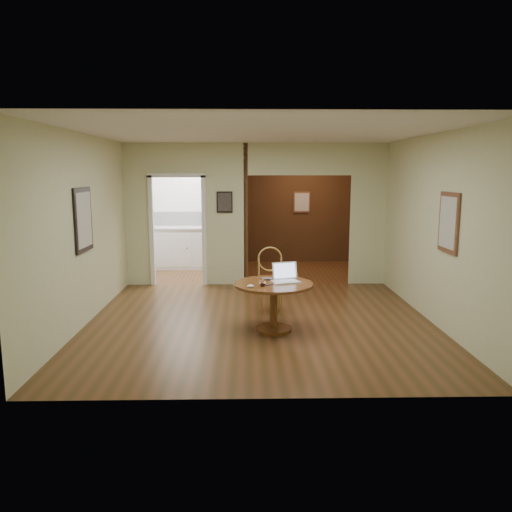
{
  "coord_description": "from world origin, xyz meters",
  "views": [
    {
      "loc": [
        -0.21,
        -7.01,
        2.15
      ],
      "look_at": [
        -0.06,
        -0.2,
        1.01
      ],
      "focal_mm": 35.0,
      "sensor_mm": 36.0,
      "label": 1
    }
  ],
  "objects_px": {
    "chair": "(270,276)",
    "open_laptop": "(285,277)",
    "closed_laptop": "(274,279)",
    "dining_table": "(274,295)"
  },
  "relations": [
    {
      "from": "dining_table",
      "to": "chair",
      "type": "distance_m",
      "value": 0.98
    },
    {
      "from": "dining_table",
      "to": "open_laptop",
      "type": "bearing_deg",
      "value": 34.77
    },
    {
      "from": "chair",
      "to": "open_laptop",
      "type": "distance_m",
      "value": 0.89
    },
    {
      "from": "open_laptop",
      "to": "closed_laptop",
      "type": "height_order",
      "value": "open_laptop"
    },
    {
      "from": "chair",
      "to": "open_laptop",
      "type": "xyz_separation_m",
      "value": [
        0.16,
        -0.86,
        0.17
      ]
    },
    {
      "from": "dining_table",
      "to": "closed_laptop",
      "type": "distance_m",
      "value": 0.26
    },
    {
      "from": "dining_table",
      "to": "closed_laptop",
      "type": "height_order",
      "value": "closed_laptop"
    },
    {
      "from": "open_laptop",
      "to": "dining_table",
      "type": "bearing_deg",
      "value": -162.21
    },
    {
      "from": "chair",
      "to": "closed_laptop",
      "type": "relative_size",
      "value": 3.12
    },
    {
      "from": "chair",
      "to": "open_laptop",
      "type": "bearing_deg",
      "value": -81.3
    }
  ]
}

